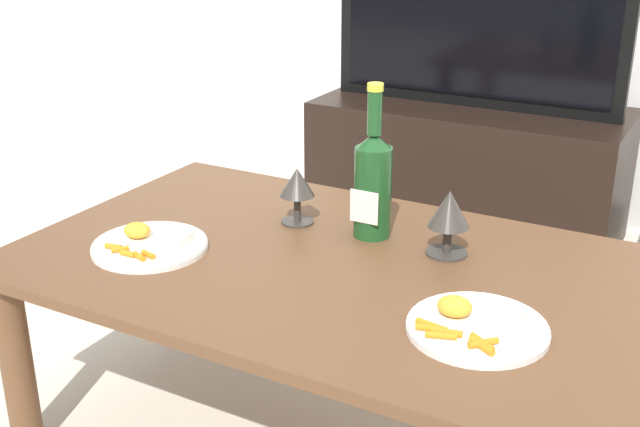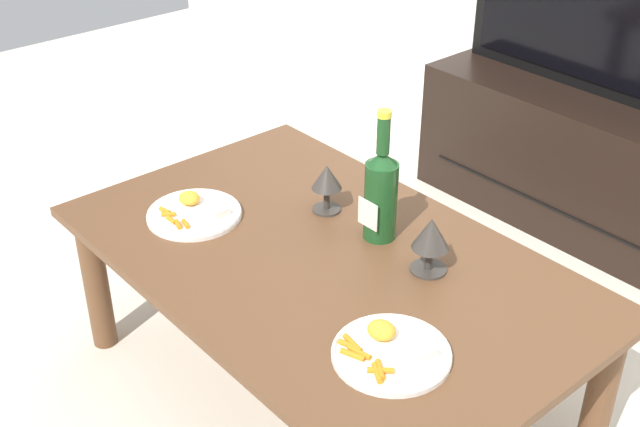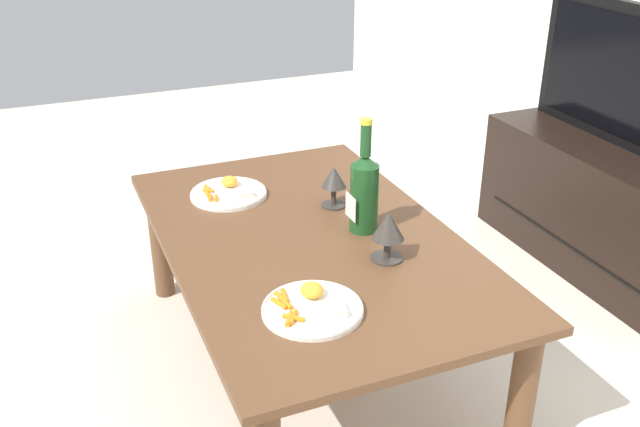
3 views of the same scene
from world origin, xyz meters
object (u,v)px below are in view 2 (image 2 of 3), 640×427
Objects in this scene: tv_screen at (603,18)px; goblet_left at (327,180)px; wine_bottle at (381,191)px; dinner_plate_left at (194,213)px; dining_table at (325,279)px; dinner_plate_right at (391,351)px; goblet_right at (431,237)px; tv_stand at (579,153)px.

goblet_left is (-0.02, -1.19, -0.19)m from tv_screen.
tv_screen is 1.20m from goblet_left.
wine_bottle is 1.39× the size of dinner_plate_left.
wine_bottle reaches higher than dining_table.
dinner_plate_right is at bearing -28.46° from goblet_left.
dinner_plate_right is (0.36, -0.14, 0.08)m from dining_table.
dinner_plate_right is at bearing -60.78° from goblet_right.
wine_bottle is 0.50m from dinner_plate_left.
dinner_plate_right is (0.34, -0.30, -0.12)m from wine_bottle.
dinner_plate_left is at bearing -142.14° from wine_bottle.
wine_bottle is 0.47m from dinner_plate_right.
goblet_left is 0.37m from goblet_right.
goblet_left is at bearing 151.54° from dinner_plate_right.
goblet_left reaches higher than tv_stand.
goblet_right is (0.35, -1.19, 0.31)m from tv_stand.
dinner_plate_right reaches higher than dining_table.
dinner_plate_right is (0.51, -1.48, 0.23)m from tv_stand.
tv_stand is at bearing 90.00° from tv_screen.
dinner_plate_right is (0.51, -1.47, -0.27)m from tv_screen.
wine_bottle is (0.17, -1.17, -0.15)m from tv_screen.
wine_bottle is (0.17, -1.17, 0.35)m from tv_stand.
dining_table is 0.30m from goblet_right.
wine_bottle reaches higher than goblet_right.
tv_stand reaches higher than dining_table.
wine_bottle is 0.19m from goblet_right.
goblet_right reaches higher than dining_table.
tv_stand is at bearing 109.07° from dinner_plate_right.
goblet_left is 0.54× the size of dinner_plate_left.
goblet_left is at bearing -90.84° from tv_stand.
goblet_right is 0.34m from dinner_plate_right.
tv_stand is 1.06× the size of tv_screen.
goblet_left is at bearing -90.85° from tv_screen.
tv_screen is 2.96× the size of wine_bottle.
tv_screen is 1.51m from dinner_plate_left.
dinner_plate_right is at bearing -70.90° from tv_screen.
tv_screen is at bearing 106.43° from goblet_right.
dinner_plate_left is at bearing -98.51° from tv_stand.
tv_screen is (0.00, -0.00, 0.50)m from tv_stand.
dining_table is 1.35m from tv_stand.
dinner_plate_right is at bearing -70.93° from tv_stand.
dinner_plate_right is (0.53, -0.29, -0.08)m from goblet_left.
dining_table is at bearing -83.69° from tv_screen.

